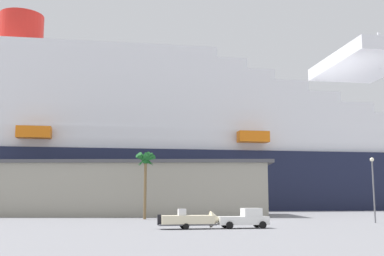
% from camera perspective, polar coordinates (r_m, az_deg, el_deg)
% --- Properties ---
extents(ground_plane, '(600.00, 600.00, 0.00)m').
position_cam_1_polar(ground_plane, '(98.32, 4.84, -10.34)').
color(ground_plane, gray).
extents(cruise_ship, '(278.10, 64.13, 62.68)m').
position_cam_1_polar(cruise_ship, '(135.35, -6.55, -2.48)').
color(cruise_ship, '#191E38').
rests_on(cruise_ship, ground_plane).
extents(terminal_building, '(61.63, 25.43, 9.99)m').
position_cam_1_polar(terminal_building, '(94.14, -9.77, -7.28)').
color(terminal_building, gray).
rests_on(terminal_building, ground_plane).
extents(pickup_truck, '(5.84, 2.94, 2.20)m').
position_cam_1_polar(pickup_truck, '(53.59, 6.39, -10.82)').
color(pickup_truck, white).
rests_on(pickup_truck, ground_plane).
extents(small_boat_on_trailer, '(7.85, 2.92, 2.15)m').
position_cam_1_polar(small_boat_on_trailer, '(52.16, 0.16, -11.03)').
color(small_boat_on_trailer, '#595960').
rests_on(small_boat_on_trailer, ground_plane).
extents(palm_tree, '(3.31, 3.25, 10.62)m').
position_cam_1_polar(palm_tree, '(75.94, -5.65, -4.27)').
color(palm_tree, brown).
rests_on(palm_tree, ground_plane).
extents(street_lamp, '(0.56, 0.56, 8.81)m').
position_cam_1_polar(street_lamp, '(69.15, 21.01, -5.94)').
color(street_lamp, slate).
rests_on(street_lamp, ground_plane).
extents(parked_car_white_van, '(4.68, 2.10, 1.58)m').
position_cam_1_polar(parked_car_white_van, '(85.65, 5.98, -10.06)').
color(parked_car_white_van, white).
rests_on(parked_car_white_van, ground_plane).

